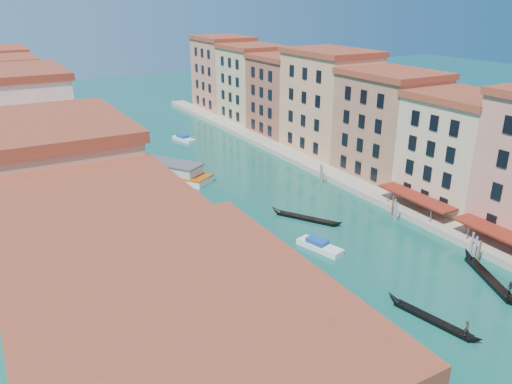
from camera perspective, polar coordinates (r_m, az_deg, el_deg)
left_bank_palazzos at (r=76.23m, az=-24.10°, el=3.77°), size 12.80×128.40×21.00m
right_bank_palazzos at (r=98.14m, az=10.42°, el=8.90°), size 12.80×128.40×21.00m
quay at (r=95.78m, az=6.34°, el=3.08°), size 4.00×140.00×1.00m
mooring_poles_right at (r=69.38m, az=21.98°, el=-5.04°), size 1.44×54.24×3.20m
vaporetto_far at (r=92.00m, az=-11.04°, el=2.61°), size 15.11×19.82×3.06m
gondola_fore at (r=54.39m, az=19.50°, el=-13.46°), size 3.10×10.82×2.18m
gondola_right at (r=63.56m, az=25.24°, el=-8.90°), size 6.08×11.78×2.50m
gondola_far at (r=73.30m, az=5.58°, el=-2.89°), size 7.07×10.45×1.67m
motorboat_mid at (r=65.11m, az=7.24°, el=-6.08°), size 3.63×6.61×1.31m
motorboat_far at (r=114.76m, az=-8.27°, el=6.07°), size 3.55×6.67×1.32m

